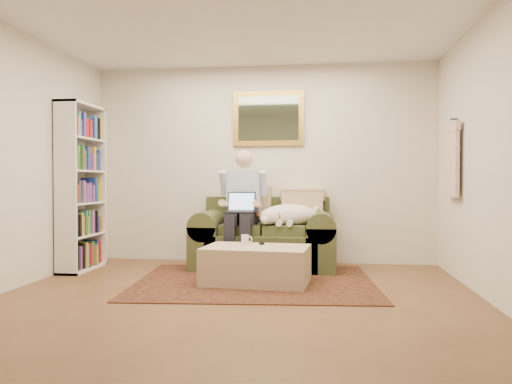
% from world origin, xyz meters
% --- Properties ---
extents(room_shell, '(4.51, 5.00, 2.61)m').
position_xyz_m(room_shell, '(0.00, 0.35, 1.30)').
color(room_shell, brown).
rests_on(room_shell, ground).
extents(rug, '(2.65, 2.19, 0.01)m').
position_xyz_m(rug, '(0.08, 1.15, 0.01)').
color(rug, black).
rests_on(rug, room_shell).
extents(sofa, '(1.74, 0.88, 1.04)m').
position_xyz_m(sofa, '(0.08, 2.03, 0.30)').
color(sofa, '#464D29').
rests_on(sofa, room_shell).
extents(seated_man, '(0.57, 0.82, 1.46)m').
position_xyz_m(seated_man, '(-0.18, 1.87, 0.73)').
color(seated_man, '#8C9BD8').
rests_on(seated_man, sofa).
extents(laptop, '(0.34, 0.27, 0.24)m').
position_xyz_m(laptop, '(-0.18, 1.80, 0.77)').
color(laptop, black).
rests_on(laptop, seated_man).
extents(sleeping_dog, '(0.71, 0.45, 0.27)m').
position_xyz_m(sleeping_dog, '(0.39, 1.94, 0.66)').
color(sleeping_dog, white).
rests_on(sleeping_dog, sofa).
extents(ottoman, '(1.13, 0.77, 0.39)m').
position_xyz_m(ottoman, '(0.11, 1.06, 0.20)').
color(ottoman, tan).
rests_on(ottoman, room_shell).
extents(coffee_mug, '(0.08, 0.08, 0.10)m').
position_xyz_m(coffee_mug, '(-0.05, 1.26, 0.44)').
color(coffee_mug, white).
rests_on(coffee_mug, ottoman).
extents(tv_remote, '(0.08, 0.16, 0.02)m').
position_xyz_m(tv_remote, '(0.13, 1.27, 0.40)').
color(tv_remote, black).
rests_on(tv_remote, ottoman).
extents(bookshelf, '(0.28, 0.80, 2.00)m').
position_xyz_m(bookshelf, '(-2.10, 1.60, 1.00)').
color(bookshelf, white).
rests_on(bookshelf, room_shell).
extents(wall_mirror, '(0.94, 0.04, 0.72)m').
position_xyz_m(wall_mirror, '(0.08, 2.47, 1.90)').
color(wall_mirror, gold).
rests_on(wall_mirror, room_shell).
extents(hanging_shirt, '(0.06, 0.52, 0.90)m').
position_xyz_m(hanging_shirt, '(2.19, 1.60, 1.35)').
color(hanging_shirt, beige).
rests_on(hanging_shirt, room_shell).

